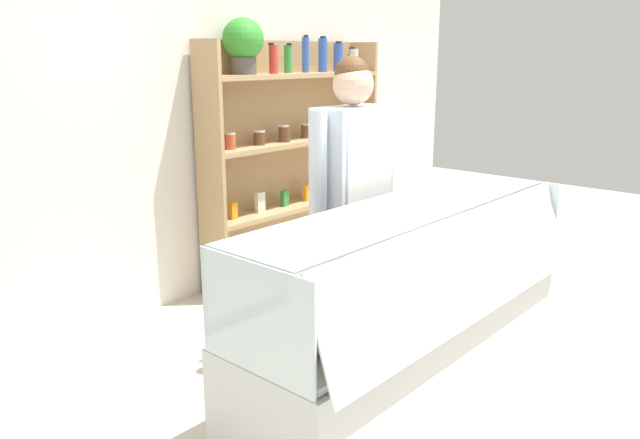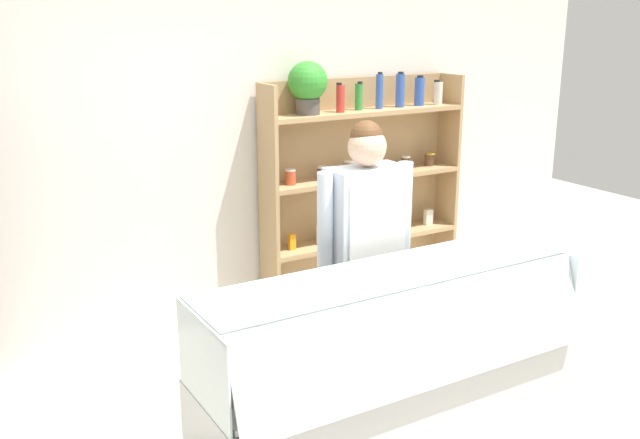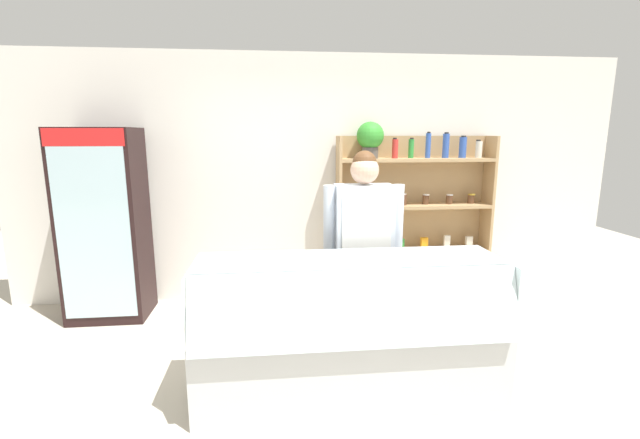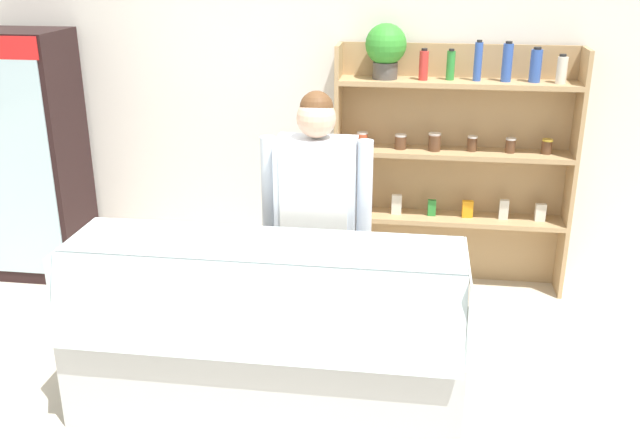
# 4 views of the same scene
# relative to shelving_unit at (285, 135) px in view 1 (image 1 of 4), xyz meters

# --- Properties ---
(ground_plane) EXTENTS (12.00, 12.00, 0.00)m
(ground_plane) POSITION_rel_shelving_unit_xyz_m (-0.96, -1.89, -1.12)
(ground_plane) COLOR beige
(back_wall) EXTENTS (6.80, 0.10, 2.70)m
(back_wall) POSITION_rel_shelving_unit_xyz_m (-0.96, 0.18, 0.23)
(back_wall) COLOR white
(back_wall) RESTS_ON ground
(shelving_unit) EXTENTS (1.73, 0.30, 1.98)m
(shelving_unit) POSITION_rel_shelving_unit_xyz_m (0.00, 0.00, 0.00)
(shelving_unit) COLOR tan
(shelving_unit) RESTS_ON ground
(deli_display_case) EXTENTS (2.13, 0.71, 1.01)m
(deli_display_case) POSITION_rel_shelving_unit_xyz_m (-0.97, -1.84, -0.81)
(deli_display_case) COLOR silver
(deli_display_case) RESTS_ON ground
(shop_clerk) EXTENTS (0.65, 0.25, 1.72)m
(shop_clerk) POSITION_rel_shelving_unit_xyz_m (-0.76, -1.29, -0.09)
(shop_clerk) COLOR #2D2D38
(shop_clerk) RESTS_ON ground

